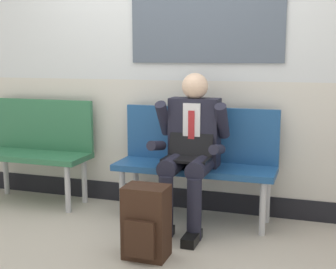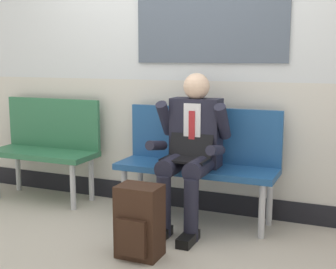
{
  "view_description": "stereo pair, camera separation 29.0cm",
  "coord_description": "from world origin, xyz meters",
  "px_view_note": "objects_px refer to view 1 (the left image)",
  "views": [
    {
      "loc": [
        1.27,
        -3.27,
        1.35
      ],
      "look_at": [
        0.16,
        0.09,
        0.75
      ],
      "focal_mm": 49.32,
      "sensor_mm": 36.0,
      "label": 1
    },
    {
      "loc": [
        1.54,
        -3.16,
        1.35
      ],
      "look_at": [
        0.16,
        0.09,
        0.75
      ],
      "focal_mm": 49.32,
      "sensor_mm": 36.0,
      "label": 2
    }
  ],
  "objects_px": {
    "bench_with_person": "(197,155)",
    "bench_empty": "(38,144)",
    "backpack": "(146,223)",
    "person_seated": "(190,147)"
  },
  "relations": [
    {
      "from": "bench_empty",
      "to": "person_seated",
      "type": "distance_m",
      "value": 1.55
    },
    {
      "from": "bench_with_person",
      "to": "bench_empty",
      "type": "height_order",
      "value": "bench_empty"
    },
    {
      "from": "person_seated",
      "to": "bench_with_person",
      "type": "bearing_deg",
      "value": 90.0
    },
    {
      "from": "bench_with_person",
      "to": "bench_empty",
      "type": "distance_m",
      "value": 1.53
    },
    {
      "from": "bench_empty",
      "to": "backpack",
      "type": "relative_size",
      "value": 2.07
    },
    {
      "from": "bench_empty",
      "to": "backpack",
      "type": "xyz_separation_m",
      "value": [
        1.41,
        -0.87,
        -0.29
      ]
    },
    {
      "from": "bench_with_person",
      "to": "backpack",
      "type": "distance_m",
      "value": 0.93
    },
    {
      "from": "bench_with_person",
      "to": "backpack",
      "type": "height_order",
      "value": "bench_with_person"
    },
    {
      "from": "bench_empty",
      "to": "backpack",
      "type": "height_order",
      "value": "bench_empty"
    },
    {
      "from": "bench_with_person",
      "to": "bench_empty",
      "type": "relative_size",
      "value": 1.28
    }
  ]
}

